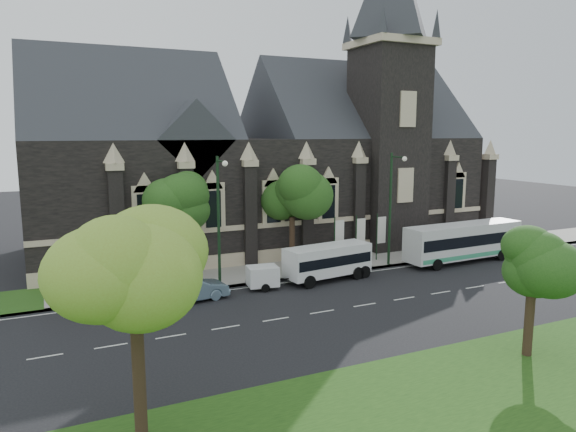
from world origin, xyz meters
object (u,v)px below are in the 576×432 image
tree_walk_left (180,201)px  tree_park_east (533,260)px  tree_park_near (139,259)px  box_trailer (263,276)px  banner_flag_right (380,233)px  tour_coach (463,241)px  tree_walk_right (293,193)px  banner_flag_left (338,237)px  shuttle_bus (328,260)px  car_far_red (114,302)px  sedan (191,289)px  street_lamp_near (392,203)px  banner_flag_center (359,235)px  street_lamp_mid (219,215)px

tree_walk_left → tree_park_east: bearing=-59.1°
tree_park_near → box_trailer: bearing=54.7°
banner_flag_right → tour_coach: size_ratio=0.37×
tree_walk_right → tree_park_near: bearing=-127.6°
tree_park_near → banner_flag_left: tree_park_near is taller
shuttle_bus → tree_park_east: bearing=-88.2°
tree_walk_left → tree_walk_right: bearing=0.1°
tour_coach → shuttle_bus: tour_coach is taller
car_far_red → tree_park_near: bearing=175.6°
box_trailer → tree_walk_left: bearing=139.3°
tree_walk_right → sedan: tree_walk_right is taller
tree_walk_right → tour_coach: 14.59m
street_lamp_near → banner_flag_right: 3.34m
banner_flag_left → shuttle_bus: bearing=-129.9°
banner_flag_center → car_far_red: bearing=-168.9°
tree_walk_left → sedan: size_ratio=1.61×
banner_flag_center → car_far_red: size_ratio=1.11×
shuttle_bus → sedan: 10.24m
box_trailer → banner_flag_center: bearing=26.1°
tree_park_near → box_trailer: tree_park_near is taller
tree_walk_right → tour_coach: (13.15, -4.84, -4.09)m
banner_flag_center → street_lamp_near: bearing=-48.1°
banner_flag_center → tree_park_near: bearing=-138.5°
sedan → banner_flag_left: bearing=-80.7°
sedan → banner_flag_center: bearing=-82.8°
banner_flag_left → car_far_red: size_ratio=1.11×
banner_flag_left → box_trailer: 8.50m
banner_flag_right → street_lamp_mid: bearing=-172.4°
tree_park_east → box_trailer: tree_park_east is taller
tree_walk_right → sedan: size_ratio=1.65×
tree_walk_left → box_trailer: size_ratio=2.52×
street_lamp_mid → banner_flag_right: street_lamp_mid is taller
street_lamp_near → car_far_red: street_lamp_near is taller
tree_park_near → banner_flag_left: 25.65m
tree_park_near → tree_walk_right: tree_park_near is taller
shuttle_bus → tree_walk_right: bearing=88.0°
banner_flag_right → street_lamp_near: bearing=-98.6°
banner_flag_center → shuttle_bus: banner_flag_center is taller
tree_park_east → tree_walk_right: tree_walk_right is taller
tree_park_near → tree_walk_right: bearing=52.4°
tree_walk_left → banner_flag_center: tree_walk_left is taller
street_lamp_mid → tour_coach: (20.36, -1.23, -3.38)m
tree_park_east → banner_flag_right: bearing=77.4°
tree_walk_left → tour_coach: size_ratio=0.70×
sedan → tree_park_near: bearing=152.7°
banner_flag_center → banner_flag_right: size_ratio=1.00×
car_far_red → banner_flag_center: bearing=-81.0°
tree_walk_right → street_lamp_mid: 8.10m
tree_walk_right → car_far_red: bearing=-159.0°
tree_park_east → banner_flag_left: (0.11, 18.32, -2.24)m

